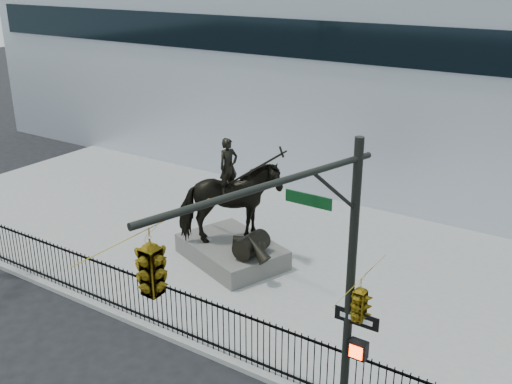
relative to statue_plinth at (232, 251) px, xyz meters
The scene contains 7 objects.
ground 5.80m from the statue_plinth, 90.52° to the right, with size 120.00×120.00×0.00m, color black.
plaza 1.29m from the statue_plinth, 92.45° to the left, with size 30.00×12.00×0.15m, color gray.
building 14.78m from the statue_plinth, 90.21° to the left, with size 44.00×14.00×9.00m, color #B6BBC6.
picket_fence 4.54m from the statue_plinth, 90.66° to the right, with size 22.10×0.10×1.50m.
statue_plinth is the anchor object (origin of this frame).
equestrian_statue 1.76m from the statue_plinth, 20.17° to the right, with size 4.38×3.54×3.94m.
traffic_signal_right 10.98m from the statue_plinth, 50.49° to the right, with size 2.17×6.86×7.00m.
Camera 1 is at (11.18, -9.50, 9.88)m, focal length 42.00 mm.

